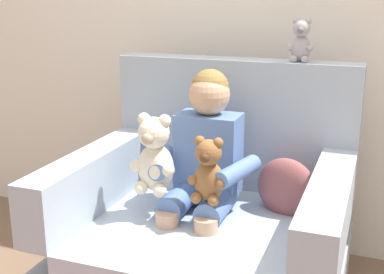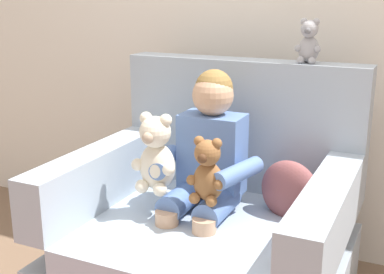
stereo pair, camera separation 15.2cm
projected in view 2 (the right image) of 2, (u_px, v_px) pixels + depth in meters
The scene contains 6 objects.
armchair at pixel (211, 236), 2.13m from camera, with size 1.10×0.97×1.01m.
seated_child at pixel (206, 162), 2.09m from camera, with size 0.45×0.39×0.82m.
plush_brown at pixel (208, 172), 1.92m from camera, with size 0.15×0.12×0.26m.
plush_cream at pixel (156, 155), 2.03m from camera, with size 0.19×0.15×0.32m.
plush_grey_on_backrest at pixel (309, 42), 2.12m from camera, with size 0.11×0.09×0.18m.
throw_pillow at pixel (290, 192), 2.07m from camera, with size 0.26×0.12×0.26m, color #8C4C4C.
Camera 2 is at (0.76, -1.74, 1.29)m, focal length 48.00 mm.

